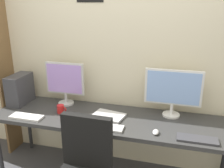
{
  "coord_description": "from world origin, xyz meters",
  "views": [
    {
      "loc": [
        0.61,
        -1.63,
        1.89
      ],
      "look_at": [
        0.0,
        0.65,
        1.09
      ],
      "focal_mm": 39.61,
      "sensor_mm": 36.0,
      "label": 1
    }
  ],
  "objects_px": {
    "desk": "(111,122)",
    "pc_tower": "(20,89)",
    "keyboard_left": "(27,117)",
    "mouse_left_side": "(70,118)",
    "keyboard_right": "(197,139)",
    "keyboard_center": "(104,127)",
    "mouse_right_side": "(156,132)",
    "coffee_mug": "(61,109)",
    "monitor_left": "(65,81)",
    "monitor_right": "(173,90)",
    "laptop_closed": "(109,116)"
  },
  "relations": [
    {
      "from": "pc_tower",
      "to": "mouse_left_side",
      "type": "bearing_deg",
      "value": -19.33
    },
    {
      "from": "coffee_mug",
      "to": "laptop_closed",
      "type": "bearing_deg",
      "value": 4.25
    },
    {
      "from": "keyboard_center",
      "to": "laptop_closed",
      "type": "bearing_deg",
      "value": 96.29
    },
    {
      "from": "keyboard_left",
      "to": "laptop_closed",
      "type": "distance_m",
      "value": 0.85
    },
    {
      "from": "pc_tower",
      "to": "coffee_mug",
      "type": "height_order",
      "value": "pc_tower"
    },
    {
      "from": "monitor_right",
      "to": "pc_tower",
      "type": "height_order",
      "value": "monitor_right"
    },
    {
      "from": "keyboard_center",
      "to": "mouse_right_side",
      "type": "bearing_deg",
      "value": 2.43
    },
    {
      "from": "monitor_left",
      "to": "mouse_left_side",
      "type": "xyz_separation_m",
      "value": [
        0.21,
        -0.37,
        -0.26
      ]
    },
    {
      "from": "monitor_left",
      "to": "keyboard_center",
      "type": "bearing_deg",
      "value": -36.4
    },
    {
      "from": "desk",
      "to": "keyboard_left",
      "type": "xyz_separation_m",
      "value": [
        -0.84,
        -0.23,
        0.06
      ]
    },
    {
      "from": "monitor_right",
      "to": "coffee_mug",
      "type": "distance_m",
      "value": 1.2
    },
    {
      "from": "mouse_right_side",
      "to": "laptop_closed",
      "type": "bearing_deg",
      "value": 156.85
    },
    {
      "from": "desk",
      "to": "mouse_left_side",
      "type": "bearing_deg",
      "value": -158.11
    },
    {
      "from": "mouse_right_side",
      "to": "coffee_mug",
      "type": "height_order",
      "value": "coffee_mug"
    },
    {
      "from": "desk",
      "to": "coffee_mug",
      "type": "distance_m",
      "value": 0.56
    },
    {
      "from": "monitor_left",
      "to": "pc_tower",
      "type": "xyz_separation_m",
      "value": [
        -0.52,
        -0.11,
        -0.11
      ]
    },
    {
      "from": "monitor_right",
      "to": "laptop_closed",
      "type": "bearing_deg",
      "value": -161.88
    },
    {
      "from": "desk",
      "to": "keyboard_left",
      "type": "height_order",
      "value": "keyboard_left"
    },
    {
      "from": "desk",
      "to": "mouse_left_side",
      "type": "height_order",
      "value": "mouse_left_side"
    },
    {
      "from": "mouse_left_side",
      "to": "mouse_right_side",
      "type": "distance_m",
      "value": 0.87
    },
    {
      "from": "keyboard_right",
      "to": "keyboard_center",
      "type": "bearing_deg",
      "value": 180.0
    },
    {
      "from": "desk",
      "to": "keyboard_center",
      "type": "xyz_separation_m",
      "value": [
        0.0,
        -0.23,
        0.06
      ]
    },
    {
      "from": "mouse_right_side",
      "to": "pc_tower",
      "type": "bearing_deg",
      "value": 169.08
    },
    {
      "from": "monitor_left",
      "to": "mouse_right_side",
      "type": "height_order",
      "value": "monitor_left"
    },
    {
      "from": "keyboard_left",
      "to": "mouse_left_side",
      "type": "distance_m",
      "value": 0.46
    },
    {
      "from": "monitor_right",
      "to": "mouse_right_side",
      "type": "xyz_separation_m",
      "value": [
        -0.12,
        -0.42,
        -0.27
      ]
    },
    {
      "from": "monitor_left",
      "to": "mouse_right_side",
      "type": "relative_size",
      "value": 5.14
    },
    {
      "from": "monitor_right",
      "to": "keyboard_left",
      "type": "relative_size",
      "value": 1.69
    },
    {
      "from": "desk",
      "to": "monitor_right",
      "type": "bearing_deg",
      "value": 19.49
    },
    {
      "from": "desk",
      "to": "mouse_right_side",
      "type": "relative_size",
      "value": 25.9
    },
    {
      "from": "monitor_left",
      "to": "keyboard_right",
      "type": "height_order",
      "value": "monitor_left"
    },
    {
      "from": "monitor_left",
      "to": "coffee_mug",
      "type": "bearing_deg",
      "value": -77.82
    },
    {
      "from": "mouse_left_side",
      "to": "keyboard_center",
      "type": "bearing_deg",
      "value": -10.59
    },
    {
      "from": "keyboard_center",
      "to": "mouse_left_side",
      "type": "xyz_separation_m",
      "value": [
        -0.39,
        0.07,
        0.01
      ]
    },
    {
      "from": "pc_tower",
      "to": "keyboard_left",
      "type": "height_order",
      "value": "pc_tower"
    },
    {
      "from": "mouse_right_side",
      "to": "laptop_closed",
      "type": "height_order",
      "value": "mouse_right_side"
    },
    {
      "from": "monitor_right",
      "to": "keyboard_center",
      "type": "bearing_deg",
      "value": -143.6
    },
    {
      "from": "coffee_mug",
      "to": "keyboard_center",
      "type": "bearing_deg",
      "value": -19.95
    },
    {
      "from": "monitor_left",
      "to": "pc_tower",
      "type": "relative_size",
      "value": 1.44
    },
    {
      "from": "keyboard_left",
      "to": "coffee_mug",
      "type": "bearing_deg",
      "value": 34.19
    },
    {
      "from": "mouse_right_side",
      "to": "keyboard_center",
      "type": "bearing_deg",
      "value": -177.57
    },
    {
      "from": "desk",
      "to": "pc_tower",
      "type": "xyz_separation_m",
      "value": [
        -1.12,
        0.1,
        0.22
      ]
    },
    {
      "from": "mouse_right_side",
      "to": "coffee_mug",
      "type": "xyz_separation_m",
      "value": [
        -1.03,
        0.18,
        0.03
      ]
    },
    {
      "from": "keyboard_right",
      "to": "mouse_left_side",
      "type": "xyz_separation_m",
      "value": [
        -1.23,
        0.07,
        0.01
      ]
    },
    {
      "from": "desk",
      "to": "laptop_closed",
      "type": "xyz_separation_m",
      "value": [
        -0.03,
        0.01,
        0.06
      ]
    },
    {
      "from": "keyboard_left",
      "to": "laptop_closed",
      "type": "bearing_deg",
      "value": 16.27
    },
    {
      "from": "monitor_left",
      "to": "keyboard_right",
      "type": "distance_m",
      "value": 1.53
    },
    {
      "from": "monitor_left",
      "to": "laptop_closed",
      "type": "relative_size",
      "value": 1.54
    },
    {
      "from": "pc_tower",
      "to": "mouse_right_side",
      "type": "distance_m",
      "value": 1.64
    },
    {
      "from": "desk",
      "to": "laptop_closed",
      "type": "distance_m",
      "value": 0.07
    }
  ]
}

